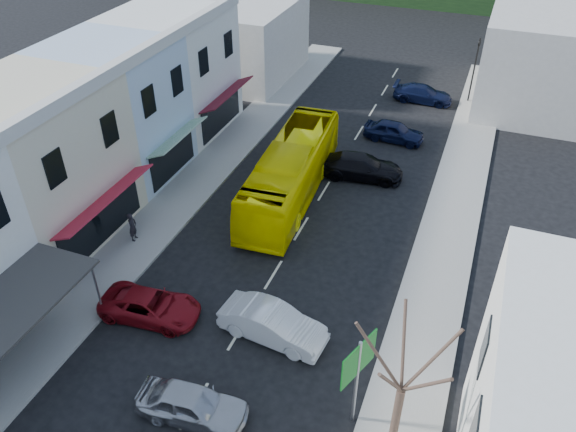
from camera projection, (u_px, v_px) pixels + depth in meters
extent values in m
plane|color=black|center=(239.00, 332.00, 24.45)|extent=(120.00, 120.00, 0.00)
cube|color=gray|center=(197.00, 183.00, 34.15)|extent=(3.00, 52.00, 0.15)
cube|color=gray|center=(447.00, 237.00, 29.80)|extent=(3.00, 52.00, 0.15)
cube|color=beige|center=(33.00, 167.00, 28.01)|extent=(7.00, 8.00, 8.00)
cube|color=maroon|center=(106.00, 199.00, 27.37)|extent=(1.30, 6.80, 0.08)
cube|color=#A9C2DA|center=(116.00, 111.00, 33.30)|extent=(7.00, 6.00, 8.00)
cube|color=#195926|center=(178.00, 136.00, 32.67)|extent=(1.30, 5.10, 0.08)
cube|color=silver|center=(172.00, 72.00, 38.22)|extent=(7.00, 7.00, 8.00)
cube|color=#540F1A|center=(227.00, 94.00, 37.59)|extent=(1.30, 5.95, 0.08)
cube|color=#B7B2A8|center=(244.00, 40.00, 46.61)|extent=(8.00, 10.00, 6.00)
cube|color=#B7B2A8|center=(540.00, 57.00, 41.91)|extent=(8.00, 12.00, 7.00)
imported|color=#FFEC00|center=(291.00, 173.00, 32.26)|extent=(3.26, 11.74, 3.10)
imported|color=#ADADB2|center=(193.00, 404.00, 20.65)|extent=(4.55, 2.19, 1.40)
imported|color=silver|center=(273.00, 325.00, 23.84)|extent=(4.56, 2.23, 1.40)
imported|color=maroon|center=(150.00, 305.00, 24.82)|extent=(4.76, 2.33, 1.40)
imported|color=black|center=(361.00, 167.00, 34.42)|extent=(4.71, 2.44, 1.40)
imported|color=black|center=(394.00, 131.00, 38.28)|extent=(4.49, 2.03, 1.40)
imported|color=black|center=(423.00, 93.00, 43.45)|extent=(4.51, 1.87, 1.40)
imported|color=black|center=(132.00, 226.00, 29.03)|extent=(0.48, 0.65, 1.70)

